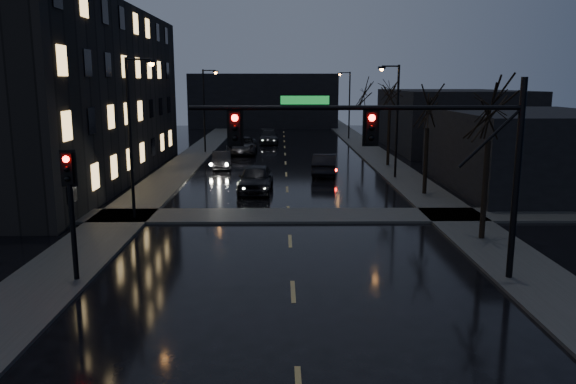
{
  "coord_description": "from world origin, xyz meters",
  "views": [
    {
      "loc": [
        -0.39,
        -9.62,
        6.84
      ],
      "look_at": [
        -0.16,
        8.87,
        3.2
      ],
      "focal_mm": 35.0,
      "sensor_mm": 36.0,
      "label": 1
    }
  ],
  "objects_px": {
    "oncoming_car_a": "(256,178)",
    "oncoming_car_c": "(242,145)",
    "oncoming_car_b": "(222,160)",
    "oncoming_car_d": "(268,137)",
    "lead_car": "(325,164)"
  },
  "relations": [
    {
      "from": "oncoming_car_a",
      "to": "oncoming_car_c",
      "type": "distance_m",
      "value": 19.08
    },
    {
      "from": "oncoming_car_b",
      "to": "oncoming_car_a",
      "type": "bearing_deg",
      "value": -77.56
    },
    {
      "from": "oncoming_car_d",
      "to": "oncoming_car_a",
      "type": "bearing_deg",
      "value": -93.06
    },
    {
      "from": "oncoming_car_c",
      "to": "lead_car",
      "type": "relative_size",
      "value": 1.22
    },
    {
      "from": "oncoming_car_a",
      "to": "oncoming_car_d",
      "type": "relative_size",
      "value": 0.95
    },
    {
      "from": "oncoming_car_c",
      "to": "lead_car",
      "type": "distance_m",
      "value": 14.31
    },
    {
      "from": "oncoming_car_d",
      "to": "lead_car",
      "type": "xyz_separation_m",
      "value": [
        4.68,
        -21.67,
        0.03
      ]
    },
    {
      "from": "oncoming_car_b",
      "to": "oncoming_car_d",
      "type": "distance_m",
      "value": 18.79
    },
    {
      "from": "oncoming_car_a",
      "to": "oncoming_car_c",
      "type": "xyz_separation_m",
      "value": [
        -2.14,
        18.96,
        -0.03
      ]
    },
    {
      "from": "oncoming_car_a",
      "to": "lead_car",
      "type": "xyz_separation_m",
      "value": [
        4.87,
        6.48,
        -0.06
      ]
    },
    {
      "from": "oncoming_car_b",
      "to": "lead_car",
      "type": "distance_m",
      "value": 8.63
    },
    {
      "from": "oncoming_car_d",
      "to": "lead_car",
      "type": "distance_m",
      "value": 22.17
    },
    {
      "from": "oncoming_car_a",
      "to": "oncoming_car_c",
      "type": "height_order",
      "value": "oncoming_car_a"
    },
    {
      "from": "oncoming_car_c",
      "to": "oncoming_car_d",
      "type": "distance_m",
      "value": 9.48
    },
    {
      "from": "oncoming_car_b",
      "to": "oncoming_car_c",
      "type": "distance_m",
      "value": 9.35
    }
  ]
}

